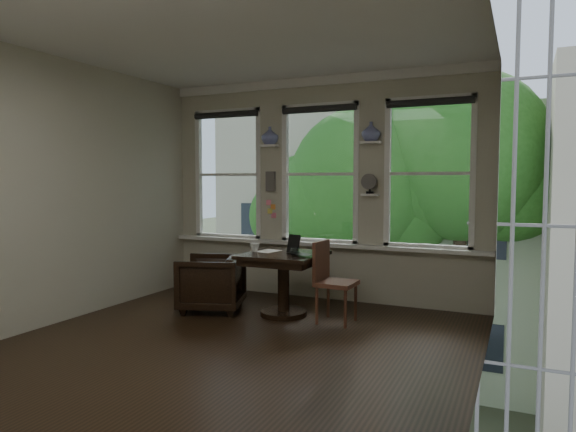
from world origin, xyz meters
The scene contains 25 objects.
ground centered at (0.00, 0.00, 0.00)m, with size 4.50×4.50×0.00m, color black.
ceiling centered at (0.00, 0.00, 3.00)m, with size 4.50×4.50×0.00m, color silver.
wall_back centered at (0.00, 2.25, 1.50)m, with size 4.50×4.50×0.00m, color #BCB7A1.
wall_front centered at (0.00, -2.25, 1.50)m, with size 4.50×4.50×0.00m, color #BCB7A1.
wall_left centered at (-2.25, 0.00, 1.50)m, with size 4.50×4.50×0.00m, color #BCB7A1.
wall_right centered at (2.25, 0.00, 1.50)m, with size 4.50×4.50×0.00m, color #BCB7A1.
window_left centered at (-1.45, 2.25, 1.70)m, with size 1.10×0.12×1.90m, color white, non-canonical shape.
window_center centered at (0.00, 2.25, 1.70)m, with size 1.10×0.12×1.90m, color white, non-canonical shape.
window_right centered at (1.45, 2.25, 1.70)m, with size 1.10×0.12×1.90m, color white, non-canonical shape.
shelf_left centered at (-0.72, 2.15, 2.10)m, with size 0.26×0.16×0.03m, color white.
shelf_right centered at (0.72, 2.15, 2.10)m, with size 0.26×0.16×0.03m, color white.
intercom centered at (-0.72, 2.18, 1.60)m, with size 0.14×0.06×0.28m, color #59544F.
sticky_notes centered at (-0.72, 2.19, 1.25)m, with size 0.16×0.01×0.24m, color pink, non-canonical shape.
desk_fan centered at (0.72, 2.13, 1.53)m, with size 0.20×0.20×0.24m, color #59544F, non-canonical shape.
vase_left centered at (-0.72, 2.15, 2.24)m, with size 0.24×0.24×0.25m, color silver.
vase_right centered at (0.72, 2.15, 2.24)m, with size 0.24×0.24×0.25m, color silver.
table centered at (-0.05, 1.16, 0.38)m, with size 0.90×0.90×0.75m, color black, non-canonical shape.
armchair_left centered at (-0.96, 1.00, 0.34)m, with size 0.74×0.76×0.69m, color black.
cushion_red centered at (-0.96, 1.00, 0.45)m, with size 0.45×0.45×0.06m, color maroon.
side_chair_right centered at (0.63, 1.13, 0.46)m, with size 0.42×0.42×0.92m, color #452418, non-canonical shape.
laptop centered at (0.19, 1.00, 0.76)m, with size 0.35×0.23×0.03m, color black.
mug centered at (-0.42, 1.13, 0.80)m, with size 0.11×0.11×0.10m, color white.
drinking_glass centered at (0.14, 1.08, 0.79)m, with size 0.11×0.11×0.09m, color white.
tablet centered at (0.05, 1.23, 0.86)m, with size 0.16×0.02×0.22m, color black.
papers centered at (-0.30, 1.25, 0.75)m, with size 0.22×0.30×0.00m, color silver.
Camera 1 is at (2.52, -4.32, 1.62)m, focal length 32.00 mm.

